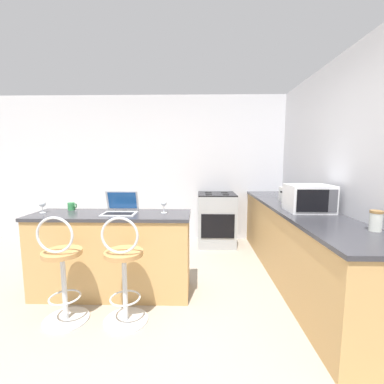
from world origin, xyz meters
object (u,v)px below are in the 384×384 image
(bar_stool_far, at_px, (124,274))
(toaster, at_px, (290,195))
(laptop, at_px, (121,208))
(wine_glass_tall, at_px, (164,204))
(bar_stool_near, at_px, (62,273))
(stove_range, at_px, (216,219))
(wine_glass_short, at_px, (42,204))
(microwave, at_px, (309,198))
(storage_jar, at_px, (376,221))
(mug_green, at_px, (72,206))

(bar_stool_far, height_order, toaster, toaster)
(laptop, xyz_separation_m, wine_glass_tall, (0.46, 0.03, 0.04))
(bar_stool_far, distance_m, wine_glass_tall, 0.83)
(bar_stool_near, bearing_deg, wine_glass_tall, 34.08)
(stove_range, relative_size, wine_glass_short, 6.55)
(microwave, relative_size, wine_glass_short, 3.37)
(microwave, bearing_deg, bar_stool_near, -164.23)
(storage_jar, relative_size, wine_glass_tall, 1.19)
(bar_stool_far, distance_m, toaster, 2.40)
(bar_stool_near, xyz_separation_m, toaster, (2.47, 1.34, 0.53))
(laptop, distance_m, mug_green, 0.64)
(stove_range, xyz_separation_m, wine_glass_tall, (-0.69, -1.61, 0.55))
(stove_range, relative_size, mug_green, 9.66)
(toaster, distance_m, storage_jar, 1.45)
(laptop, distance_m, wine_glass_tall, 0.47)
(laptop, bearing_deg, bar_stool_near, -124.83)
(microwave, relative_size, mug_green, 4.98)
(bar_stool_far, bearing_deg, toaster, 35.09)
(wine_glass_tall, bearing_deg, mug_green, 172.69)
(toaster, distance_m, stove_range, 1.37)
(bar_stool_near, height_order, toaster, toaster)
(mug_green, bearing_deg, toaster, 13.22)
(microwave, bearing_deg, laptop, -175.96)
(bar_stool_far, relative_size, microwave, 2.14)
(storage_jar, bearing_deg, mug_green, 164.38)
(stove_range, xyz_separation_m, wine_glass_short, (-2.01, -1.64, 0.55))
(bar_stool_near, relative_size, laptop, 2.85)
(storage_jar, bearing_deg, stove_range, 115.99)
(bar_stool_far, height_order, microwave, microwave)
(toaster, relative_size, mug_green, 3.03)
(wine_glass_short, bearing_deg, bar_stool_near, -48.97)
(bar_stool_far, height_order, mug_green, bar_stool_far)
(laptop, bearing_deg, toaster, 20.95)
(stove_range, bearing_deg, mug_green, -140.19)
(wine_glass_short, bearing_deg, laptop, 0.07)
(toaster, xyz_separation_m, stove_range, (-0.93, 0.84, -0.55))
(bar_stool_near, height_order, mug_green, bar_stool_near)
(bar_stool_far, relative_size, storage_jar, 5.96)
(bar_stool_near, distance_m, microwave, 2.60)
(laptop, relative_size, storage_jar, 2.09)
(toaster, distance_m, wine_glass_short, 3.05)
(bar_stool_near, bearing_deg, storage_jar, -2.12)
(toaster, bearing_deg, bar_stool_near, -151.42)
(bar_stool_far, relative_size, laptop, 2.85)
(toaster, relative_size, wine_glass_tall, 2.01)
(toaster, relative_size, wine_glass_short, 2.05)
(microwave, bearing_deg, toaster, 87.99)
(bar_stool_far, bearing_deg, wine_glass_short, 152.10)
(bar_stool_near, relative_size, microwave, 2.14)
(stove_range, height_order, wine_glass_short, wine_glass_short)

